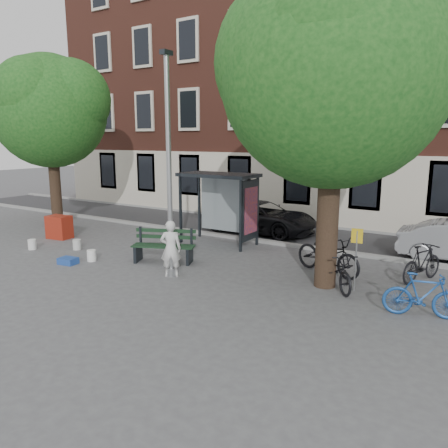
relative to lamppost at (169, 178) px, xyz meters
name	(u,v)px	position (x,y,z in m)	size (l,w,h in m)	color
ground	(172,276)	(0.00, 0.00, -2.78)	(90.00, 90.00, 0.00)	#4C4C4F
road	(278,232)	(0.00, 7.00, -2.78)	(40.00, 4.00, 0.01)	#28282B
curb_near	(255,240)	(0.00, 5.00, -2.72)	(40.00, 0.25, 0.12)	gray
curb_far	(297,223)	(0.00, 9.00, -2.72)	(40.00, 0.25, 0.12)	gray
building_row	(333,75)	(0.00, 13.00, 4.22)	(30.00, 8.00, 14.00)	brown
lamppost	(169,178)	(0.00, 0.00, 0.00)	(0.28, 0.35, 6.11)	#9EA0A3
tree_right	(334,64)	(4.01, 1.38, 2.83)	(5.76, 5.60, 8.20)	black
tree_left	(47,106)	(-8.99, 2.88, 2.43)	(5.18, 4.86, 7.40)	black
bus_shelter	(229,193)	(-0.61, 4.11, -0.87)	(2.85, 1.45, 2.62)	#1E2328
painter	(171,249)	(0.01, -0.03, -1.97)	(0.59, 0.39, 1.62)	silver
bench	(164,247)	(-1.13, 1.02, -2.32)	(2.05, 1.34, 1.01)	#1E2328
bike_a	(328,254)	(3.69, 2.60, -2.20)	(0.78, 2.23, 1.17)	black
bike_b	(423,295)	(6.50, 0.66, -2.28)	(0.47, 1.67, 1.00)	#1B4A97
bike_c	(336,270)	(4.29, 1.49, -2.29)	(0.66, 1.90, 1.00)	black
bike_d	(422,263)	(6.10, 3.27, -2.26)	(0.49, 1.74, 1.04)	black
car_dark	(262,217)	(-0.55, 6.62, -2.13)	(2.15, 4.67, 1.30)	black
red_stand	(59,227)	(-6.76, 1.39, -2.33)	(0.90, 0.60, 0.90)	maroon
blue_crate	(68,261)	(-3.50, -0.79, -2.68)	(0.55, 0.40, 0.20)	#214498
bucket_a	(92,256)	(-3.14, -0.17, -2.60)	(0.28, 0.28, 0.36)	white
bucket_b	(32,244)	(-6.09, -0.27, -2.60)	(0.28, 0.28, 0.36)	white
bucket_c	(77,245)	(-4.74, 0.56, -2.60)	(0.28, 0.28, 0.36)	silver
notice_sign	(356,248)	(4.77, 1.54, -1.65)	(0.28, 0.06, 1.64)	#9EA0A3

